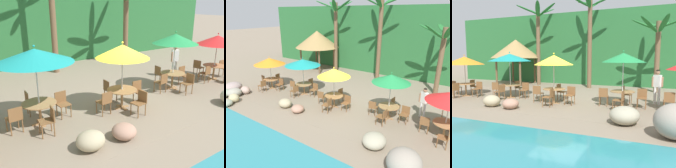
# 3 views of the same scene
# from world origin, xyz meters

# --- Properties ---
(ground_plane) EXTENTS (120.00, 120.00, 0.00)m
(ground_plane) POSITION_xyz_m (0.00, 0.00, 0.00)
(ground_plane) COLOR gray
(terrace_deck) EXTENTS (18.00, 5.20, 0.01)m
(terrace_deck) POSITION_xyz_m (0.00, 0.00, 0.00)
(terrace_deck) COLOR gray
(terrace_deck) RESTS_ON ground
(foliage_backdrop) EXTENTS (28.00, 2.40, 6.00)m
(foliage_backdrop) POSITION_xyz_m (0.00, 9.00, 3.00)
(foliage_backdrop) COLOR #286633
(foliage_backdrop) RESTS_ON ground
(rock_seawall) EXTENTS (14.29, 2.74, 1.01)m
(rock_seawall) POSITION_xyz_m (-2.12, -2.82, 0.35)
(rock_seawall) COLOR gray
(rock_seawall) RESTS_ON ground
(umbrella_orange) EXTENTS (2.23, 2.23, 2.43)m
(umbrella_orange) POSITION_xyz_m (-5.90, -0.24, 2.09)
(umbrella_orange) COLOR silver
(umbrella_orange) RESTS_ON ground
(dining_table_orange) EXTENTS (1.10, 1.10, 0.74)m
(dining_table_orange) POSITION_xyz_m (-5.90, -0.24, 0.61)
(dining_table_orange) COLOR #A37547
(dining_table_orange) RESTS_ON ground
(chair_orange_seaward) EXTENTS (0.42, 0.43, 0.87)m
(chair_orange_seaward) POSITION_xyz_m (-5.05, -0.15, 0.51)
(chair_orange_seaward) COLOR brown
(chair_orange_seaward) RESTS_ON ground
(chair_orange_inland) EXTENTS (0.47, 0.47, 0.87)m
(chair_orange_inland) POSITION_xyz_m (-6.09, 0.59, 0.51)
(chair_orange_inland) COLOR brown
(chair_orange_inland) RESTS_ON ground
(chair_orange_left) EXTENTS (0.47, 0.48, 0.87)m
(chair_orange_left) POSITION_xyz_m (-6.76, -0.22, 0.51)
(chair_orange_left) COLOR brown
(chair_orange_left) RESTS_ON ground
(chair_orange_right) EXTENTS (0.43, 0.43, 0.87)m
(chair_orange_right) POSITION_xyz_m (-5.82, -1.09, 0.51)
(chair_orange_right) COLOR brown
(chair_orange_right) RESTS_ON ground
(umbrella_teal) EXTENTS (2.39, 2.39, 2.59)m
(umbrella_teal) POSITION_xyz_m (-3.12, 0.32, 2.27)
(umbrella_teal) COLOR silver
(umbrella_teal) RESTS_ON ground
(dining_table_teal) EXTENTS (1.10, 1.10, 0.74)m
(dining_table_teal) POSITION_xyz_m (-3.12, 0.32, 0.61)
(dining_table_teal) COLOR #A37547
(dining_table_teal) RESTS_ON ground
(chair_teal_seaward) EXTENTS (0.44, 0.45, 0.87)m
(chair_teal_seaward) POSITION_xyz_m (-2.28, 0.46, 0.51)
(chair_teal_seaward) COLOR brown
(chair_teal_seaward) RESTS_ON ground
(chair_teal_inland) EXTENTS (0.46, 0.45, 0.87)m
(chair_teal_inland) POSITION_xyz_m (-3.15, 1.17, 0.51)
(chair_teal_inland) COLOR brown
(chair_teal_inland) RESTS_ON ground
(chair_teal_left) EXTENTS (0.47, 0.47, 0.87)m
(chair_teal_left) POSITION_xyz_m (-3.96, 0.13, 0.51)
(chair_teal_left) COLOR brown
(chair_teal_left) RESTS_ON ground
(chair_teal_right) EXTENTS (0.48, 0.47, 0.87)m
(chair_teal_right) POSITION_xyz_m (-3.14, -0.54, 0.51)
(chair_teal_right) COLOR brown
(chair_teal_right) RESTS_ON ground
(umbrella_yellow) EXTENTS (1.93, 1.93, 2.50)m
(umbrella_yellow) POSITION_xyz_m (-0.18, -0.18, 2.15)
(umbrella_yellow) COLOR silver
(umbrella_yellow) RESTS_ON ground
(dining_table_yellow) EXTENTS (1.10, 1.10, 0.74)m
(dining_table_yellow) POSITION_xyz_m (-0.18, -0.18, 0.61)
(dining_table_yellow) COLOR #A37547
(dining_table_yellow) RESTS_ON ground
(chair_yellow_seaward) EXTENTS (0.44, 0.44, 0.87)m
(chair_yellow_seaward) POSITION_xyz_m (0.68, -0.12, 0.51)
(chair_yellow_seaward) COLOR brown
(chair_yellow_seaward) RESTS_ON ground
(chair_yellow_inland) EXTENTS (0.46, 0.46, 0.87)m
(chair_yellow_inland) POSITION_xyz_m (-0.19, 0.68, 0.51)
(chair_yellow_inland) COLOR brown
(chair_yellow_inland) RESTS_ON ground
(chair_yellow_left) EXTENTS (0.44, 0.45, 0.87)m
(chair_yellow_left) POSITION_xyz_m (-1.02, -0.32, 0.51)
(chair_yellow_left) COLOR brown
(chair_yellow_left) RESTS_ON ground
(chair_yellow_right) EXTENTS (0.46, 0.46, 0.87)m
(chair_yellow_right) POSITION_xyz_m (-0.01, -1.02, 0.51)
(chair_yellow_right) COLOR brown
(chair_yellow_right) RESTS_ON ground
(umbrella_green) EXTENTS (1.98, 1.98, 2.60)m
(umbrella_green) POSITION_xyz_m (3.07, 0.31, 2.27)
(umbrella_green) COLOR silver
(umbrella_green) RESTS_ON ground
(dining_table_green) EXTENTS (1.10, 1.10, 0.74)m
(dining_table_green) POSITION_xyz_m (3.07, 0.31, 0.61)
(dining_table_green) COLOR #A37547
(dining_table_green) RESTS_ON ground
(chair_green_seaward) EXTENTS (0.42, 0.43, 0.87)m
(chair_green_seaward) POSITION_xyz_m (3.92, 0.40, 0.51)
(chair_green_seaward) COLOR brown
(chair_green_seaward) RESTS_ON ground
(chair_green_inland) EXTENTS (0.48, 0.47, 0.87)m
(chair_green_inland) POSITION_xyz_m (3.09, 1.16, 0.51)
(chair_green_inland) COLOR brown
(chair_green_inland) RESTS_ON ground
(chair_green_left) EXTENTS (0.46, 0.46, 0.87)m
(chair_green_left) POSITION_xyz_m (2.24, 0.14, 0.51)
(chair_green_left) COLOR brown
(chair_green_left) RESTS_ON ground
(chair_green_right) EXTENTS (0.45, 0.45, 0.87)m
(chair_green_right) POSITION_xyz_m (3.11, -0.55, 0.51)
(chair_green_right) COLOR brown
(chair_green_right) RESTS_ON ground
(dining_table_red) EXTENTS (1.10, 1.10, 0.74)m
(dining_table_red) POSITION_xyz_m (5.86, 0.06, 0.61)
(dining_table_red) COLOR #A37547
(dining_table_red) RESTS_ON ground
(chair_red_inland) EXTENTS (0.47, 0.46, 0.87)m
(chair_red_inland) POSITION_xyz_m (5.69, 0.90, 0.51)
(chair_red_inland) COLOR brown
(chair_red_inland) RESTS_ON ground
(chair_red_left) EXTENTS (0.44, 0.45, 0.87)m
(chair_red_left) POSITION_xyz_m (5.01, -0.07, 0.51)
(chair_red_left) COLOR brown
(chair_red_left) RESTS_ON ground
(chair_red_right) EXTENTS (0.46, 0.45, 0.87)m
(chair_red_right) POSITION_xyz_m (6.01, -0.78, 0.51)
(chair_red_right) COLOR brown
(chair_red_right) RESTS_ON ground
(palm_tree_nearest) EXTENTS (3.23, 3.23, 6.47)m
(palm_tree_nearest) POSITION_xyz_m (-4.60, 6.28, 4.21)
(palm_tree_nearest) COLOR brown
(palm_tree_nearest) RESTS_ON ground
(palm_tree_second) EXTENTS (3.24, 3.48, 6.70)m
(palm_tree_second) POSITION_xyz_m (-0.17, 5.96, 4.36)
(palm_tree_second) COLOR brown
(palm_tree_second) RESTS_ON ground
(palm_tree_third) EXTENTS (3.41, 3.27, 4.78)m
(palm_tree_third) POSITION_xyz_m (4.43, 5.57, 3.29)
(palm_tree_third) COLOR brown
(palm_tree_third) RESTS_ON ground
(palapa_hut) EXTENTS (4.18, 4.18, 3.75)m
(palapa_hut) POSITION_xyz_m (-6.63, 6.00, 2.96)
(palapa_hut) COLOR brown
(palapa_hut) RESTS_ON ground
(waiter_in_white) EXTENTS (0.52, 0.34, 1.70)m
(waiter_in_white) POSITION_xyz_m (4.54, 1.52, 0.99)
(waiter_in_white) COLOR white
(waiter_in_white) RESTS_ON ground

